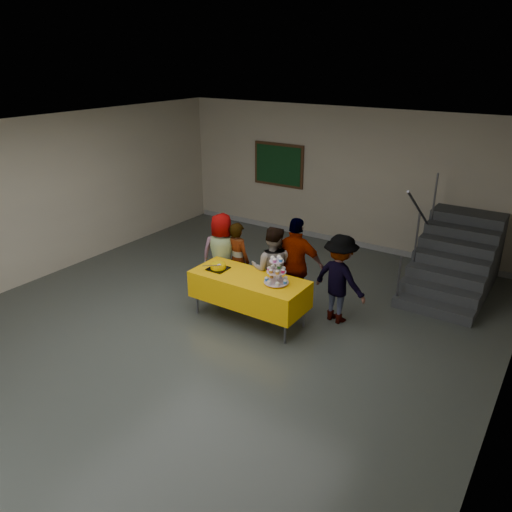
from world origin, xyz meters
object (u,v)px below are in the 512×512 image
(bake_table, at_px, (249,289))
(schoolchild_c, at_px, (272,269))
(cupcake_stand, at_px, (276,273))
(schoolchild_d, at_px, (296,265))
(bear_cake, at_px, (218,266))
(schoolchild_b, at_px, (238,260))
(noticeboard, at_px, (279,165))
(staircase, at_px, (456,260))
(schoolchild_e, at_px, (340,279))
(schoolchild_a, at_px, (222,255))

(bake_table, bearing_deg, schoolchild_c, 77.44)
(cupcake_stand, bearing_deg, schoolchild_d, 94.53)
(bake_table, relative_size, bear_cake, 5.25)
(schoolchild_b, height_order, noticeboard, noticeboard)
(schoolchild_b, height_order, staircase, staircase)
(bake_table, bearing_deg, schoolchild_e, 33.68)
(cupcake_stand, bearing_deg, schoolchild_e, 48.22)
(bake_table, relative_size, cupcake_stand, 4.22)
(schoolchild_c, bearing_deg, bake_table, 55.54)
(bake_table, distance_m, schoolchild_b, 0.92)
(schoolchild_d, bearing_deg, schoolchild_b, -5.48)
(schoolchild_e, bearing_deg, schoolchild_a, 19.69)
(staircase, bearing_deg, bear_cake, -132.53)
(bake_table, distance_m, schoolchild_c, 0.55)
(cupcake_stand, bearing_deg, schoolchild_b, 152.17)
(bear_cake, bearing_deg, staircase, 47.47)
(cupcake_stand, height_order, schoolchild_b, schoolchild_b)
(staircase, bearing_deg, cupcake_stand, -120.89)
(schoolchild_e, bearing_deg, cupcake_stand, 61.10)
(bake_table, bearing_deg, schoolchild_d, 58.95)
(bake_table, bearing_deg, noticeboard, 115.37)
(cupcake_stand, xyz_separation_m, schoolchild_b, (-1.16, 0.61, -0.26))
(bear_cake, bearing_deg, bake_table, 3.55)
(bake_table, height_order, bear_cake, bear_cake)
(schoolchild_b, height_order, schoolchild_e, schoolchild_e)
(schoolchild_b, height_order, schoolchild_c, schoolchild_c)
(bake_table, height_order, schoolchild_e, schoolchild_e)
(cupcake_stand, relative_size, noticeboard, 0.34)
(schoolchild_b, xyz_separation_m, staircase, (3.08, 2.60, -0.19))
(cupcake_stand, relative_size, schoolchild_a, 0.30)
(cupcake_stand, bearing_deg, schoolchild_a, 159.91)
(schoolchild_a, xyz_separation_m, schoolchild_d, (1.37, 0.19, 0.06))
(noticeboard, bearing_deg, bake_table, -64.63)
(bake_table, xyz_separation_m, schoolchild_a, (-0.94, 0.54, 0.19))
(bake_table, relative_size, schoolchild_a, 1.26)
(bake_table, distance_m, bear_cake, 0.64)
(schoolchild_d, relative_size, schoolchild_e, 1.11)
(bake_table, relative_size, noticeboard, 1.45)
(bear_cake, relative_size, schoolchild_c, 0.24)
(bake_table, relative_size, staircase, 0.78)
(bake_table, bearing_deg, bear_cake, -176.45)
(schoolchild_a, bearing_deg, schoolchild_e, 164.85)
(schoolchild_c, distance_m, staircase, 3.57)
(cupcake_stand, height_order, noticeboard, noticeboard)
(bear_cake, height_order, noticeboard, noticeboard)
(schoolchild_a, relative_size, noticeboard, 1.15)
(bake_table, height_order, staircase, staircase)
(staircase, height_order, noticeboard, noticeboard)
(schoolchild_e, bearing_deg, bear_cake, 37.97)
(bear_cake, height_order, staircase, staircase)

